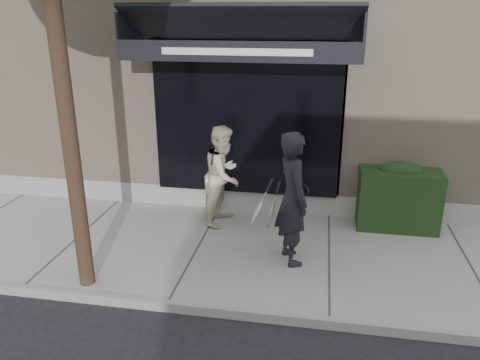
# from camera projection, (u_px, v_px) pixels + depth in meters

# --- Properties ---
(ground) EXTENTS (80.00, 80.00, 0.00)m
(ground) POSITION_uv_depth(u_px,v_px,m) (329.00, 263.00, 7.00)
(ground) COLOR black
(ground) RESTS_ON ground
(sidewalk) EXTENTS (20.00, 3.00, 0.12)m
(sidewalk) POSITION_uv_depth(u_px,v_px,m) (329.00, 259.00, 6.98)
(sidewalk) COLOR gray
(sidewalk) RESTS_ON ground
(curb) EXTENTS (20.00, 0.10, 0.14)m
(curb) POSITION_uv_depth(u_px,v_px,m) (329.00, 323.00, 5.54)
(curb) COLOR gray
(curb) RESTS_ON ground
(building_facade) EXTENTS (14.30, 8.04, 5.64)m
(building_facade) POSITION_uv_depth(u_px,v_px,m) (335.00, 50.00, 10.67)
(building_facade) COLOR tan
(building_facade) RESTS_ON ground
(hedge) EXTENTS (1.30, 0.70, 1.14)m
(hedge) POSITION_uv_depth(u_px,v_px,m) (398.00, 197.00, 7.76)
(hedge) COLOR black
(hedge) RESTS_ON sidewalk
(pedestrian_front) EXTENTS (0.90, 0.99, 1.93)m
(pedestrian_front) POSITION_uv_depth(u_px,v_px,m) (293.00, 199.00, 6.54)
(pedestrian_front) COLOR black
(pedestrian_front) RESTS_ON sidewalk
(pedestrian_back) EXTENTS (0.81, 0.95, 1.70)m
(pedestrian_back) POSITION_uv_depth(u_px,v_px,m) (224.00, 175.00, 7.85)
(pedestrian_back) COLOR beige
(pedestrian_back) RESTS_ON sidewalk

